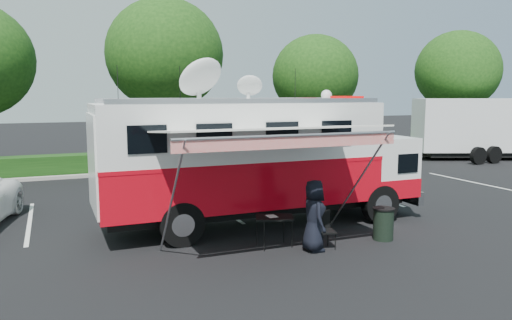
{
  "coord_description": "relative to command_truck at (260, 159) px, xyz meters",
  "views": [
    {
      "loc": [
        -5.79,
        -13.45,
        3.92
      ],
      "look_at": [
        0.0,
        0.5,
        1.9
      ],
      "focal_mm": 35.0,
      "sensor_mm": 36.0,
      "label": 1
    }
  ],
  "objects": [
    {
      "name": "folding_chair",
      "position": [
        0.63,
        -2.67,
        -1.44
      ],
      "size": [
        0.55,
        0.57,
        0.96
      ],
      "color": "black",
      "rests_on": "ground_plane"
    },
    {
      "name": "person",
      "position": [
        0.28,
        -2.8,
        -2.0
      ],
      "size": [
        0.67,
        0.94,
        1.8
      ],
      "primitive_type": "imported",
      "rotation": [
        0.0,
        0.0,
        1.46
      ],
      "color": "black",
      "rests_on": "ground_plane"
    },
    {
      "name": "awning",
      "position": [
        -0.87,
        -2.78,
        1.01
      ],
      "size": [
        5.32,
        2.74,
        3.21
      ],
      "color": "silver",
      "rests_on": "ground_plane"
    },
    {
      "name": "back_border",
      "position": [
        1.23,
        12.9,
        3.0
      ],
      "size": [
        60.0,
        6.14,
        8.87
      ],
      "color": "#9E998E",
      "rests_on": "ground_plane"
    },
    {
      "name": "trash_bin",
      "position": [
        2.48,
        -2.68,
        -1.56
      ],
      "size": [
        0.58,
        0.58,
        0.87
      ],
      "color": "black",
      "rests_on": "ground_plane"
    },
    {
      "name": "stall_lines",
      "position": [
        -0.42,
        3.0,
        -2.0
      ],
      "size": [
        24.12,
        5.5,
        0.01
      ],
      "color": "silver",
      "rests_on": "ground_plane"
    },
    {
      "name": "ground_plane",
      "position": [
        0.08,
        0.0,
        -2.0
      ],
      "size": [
        120.0,
        120.0,
        0.0
      ],
      "primitive_type": "plane",
      "color": "black",
      "rests_on": "ground"
    },
    {
      "name": "command_truck",
      "position": [
        0.0,
        0.0,
        0.0
      ],
      "size": [
        9.74,
        2.68,
        4.68
      ],
      "color": "black",
      "rests_on": "ground_plane"
    },
    {
      "name": "folding_table",
      "position": [
        -0.51,
        -2.14,
        -1.25
      ],
      "size": [
        1.12,
        0.97,
        0.8
      ],
      "color": "black",
      "rests_on": "ground_plane"
    }
  ]
}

